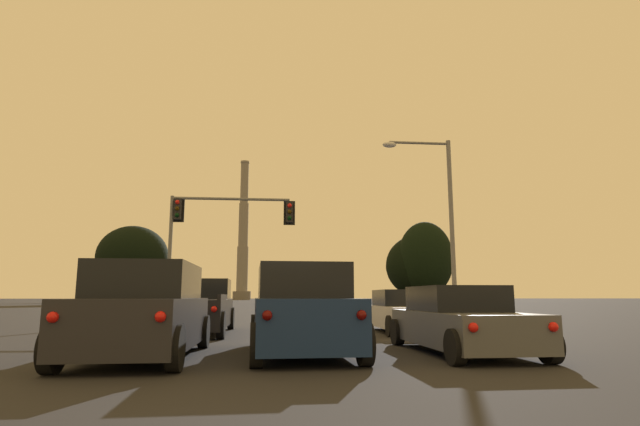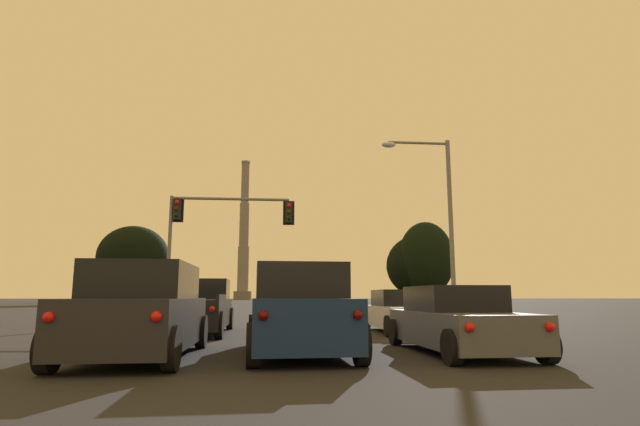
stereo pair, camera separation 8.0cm
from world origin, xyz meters
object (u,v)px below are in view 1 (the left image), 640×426
(sedan_right_lane_front, at_px, (403,312))
(street_lamp, at_px, (440,208))
(traffic_light_overhead_left, at_px, (213,224))
(sedan_right_lane_second, at_px, (459,321))
(smokestack, at_px, (243,244))
(suv_left_lane_second, at_px, (145,312))
(pickup_truck_left_lane_front, at_px, (198,308))
(suv_center_lane_second, at_px, (301,311))

(sedan_right_lane_front, height_order, street_lamp, street_lamp)
(traffic_light_overhead_left, bearing_deg, sedan_right_lane_front, -46.99)
(street_lamp, bearing_deg, sedan_right_lane_second, -107.64)
(sedan_right_lane_second, height_order, smokestack, smokestack)
(suv_left_lane_second, bearing_deg, sedan_right_lane_second, 2.16)
(sedan_right_lane_front, bearing_deg, sedan_right_lane_second, -93.31)
(pickup_truck_left_lane_front, bearing_deg, sedan_right_lane_front, -2.43)
(sedan_right_lane_second, bearing_deg, traffic_light_overhead_left, 114.98)
(suv_left_lane_second, bearing_deg, suv_center_lane_second, 6.32)
(sedan_right_lane_second, relative_size, suv_left_lane_second, 0.96)
(sedan_right_lane_second, bearing_deg, suv_center_lane_second, 177.97)
(pickup_truck_left_lane_front, xyz_separation_m, street_lamp, (9.95, 4.33, 4.31))
(suv_center_lane_second, distance_m, sedan_right_lane_second, 3.45)
(sedan_right_lane_second, xyz_separation_m, sedan_right_lane_front, (0.40, 6.29, 0.00))
(street_lamp, bearing_deg, suv_center_lane_second, -122.62)
(traffic_light_overhead_left, relative_size, street_lamp, 0.76)
(suv_center_lane_second, bearing_deg, street_lamp, 55.21)
(suv_left_lane_second, height_order, street_lamp, street_lamp)
(pickup_truck_left_lane_front, bearing_deg, sedan_right_lane_second, -45.71)
(sedan_right_lane_second, bearing_deg, pickup_truck_left_lane_front, 133.91)
(suv_center_lane_second, relative_size, suv_left_lane_second, 1.01)
(sedan_right_lane_front, distance_m, street_lamp, 7.02)
(pickup_truck_left_lane_front, distance_m, sedan_right_lane_front, 6.92)
(suv_center_lane_second, height_order, street_lamp, street_lamp)
(suv_left_lane_second, height_order, smokestack, smokestack)
(sedan_right_lane_second, bearing_deg, sedan_right_lane_front, 85.06)
(pickup_truck_left_lane_front, xyz_separation_m, sedan_right_lane_second, (6.52, -6.47, -0.14))
(sedan_right_lane_second, distance_m, suv_left_lane_second, 6.58)
(sedan_right_lane_front, height_order, smokestack, smokestack)
(sedan_right_lane_second, bearing_deg, suv_left_lane_second, -178.23)
(pickup_truck_left_lane_front, bearing_deg, suv_center_lane_second, -65.39)
(suv_center_lane_second, xyz_separation_m, sedan_right_lane_front, (3.84, 6.24, -0.23))
(pickup_truck_left_lane_front, distance_m, smokestack, 160.99)
(pickup_truck_left_lane_front, height_order, suv_left_lane_second, suv_left_lane_second)
(pickup_truck_left_lane_front, distance_m, sedan_right_lane_second, 9.18)
(smokestack, bearing_deg, suv_center_lane_second, -86.15)
(pickup_truck_left_lane_front, distance_m, traffic_light_overhead_left, 8.75)
(street_lamp, distance_m, smokestack, 157.07)
(pickup_truck_left_lane_front, height_order, suv_center_lane_second, suv_center_lane_second)
(sedan_right_lane_front, relative_size, smokestack, 0.10)
(sedan_right_lane_front, bearing_deg, pickup_truck_left_lane_front, 178.82)
(traffic_light_overhead_left, height_order, street_lamp, street_lamp)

